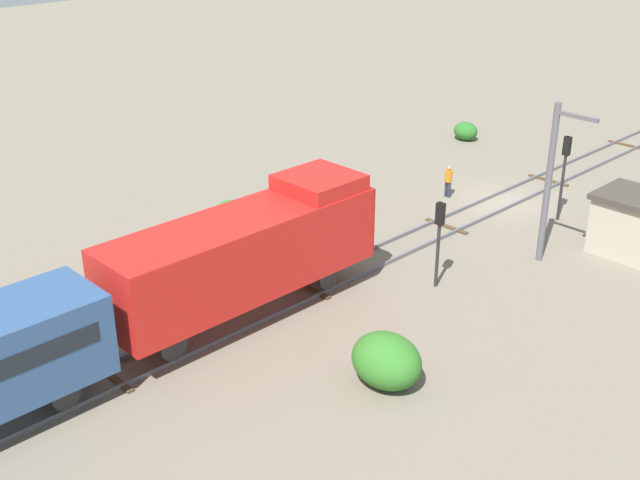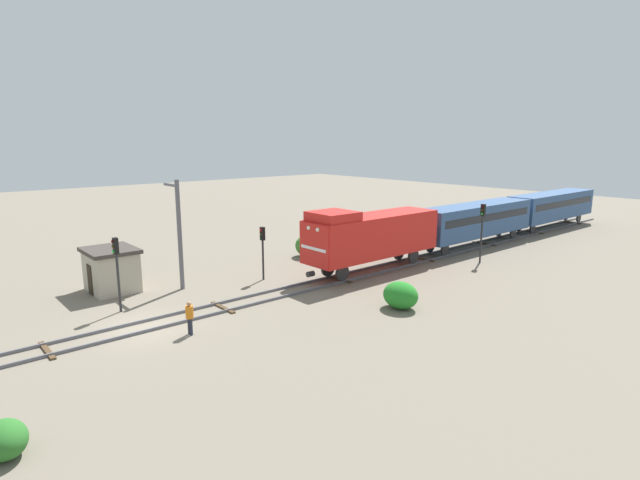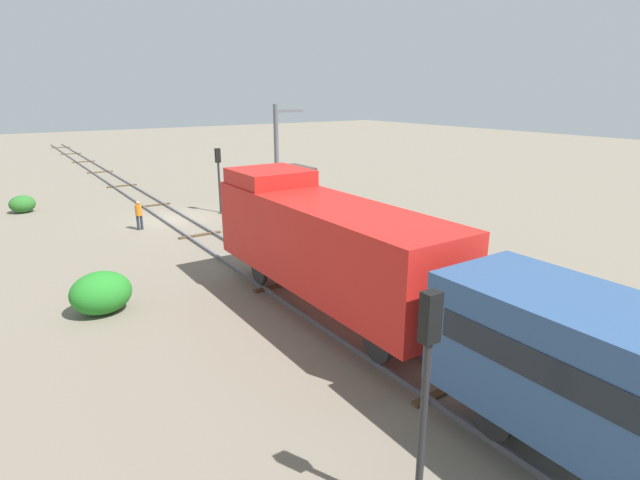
# 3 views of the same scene
# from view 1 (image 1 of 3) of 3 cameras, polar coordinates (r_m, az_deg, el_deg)

# --- Properties ---
(ground_plane) EXTENTS (162.39, 162.39, 0.00)m
(ground_plane) POSITION_cam_1_polar(r_m,az_deg,el_deg) (42.07, 12.73, 2.62)
(ground_plane) COLOR #756B5B
(railway_track) EXTENTS (2.40, 108.26, 0.16)m
(railway_track) POSITION_cam_1_polar(r_m,az_deg,el_deg) (42.04, 12.74, 2.71)
(railway_track) COLOR #595960
(railway_track) RESTS_ON ground
(locomotive) EXTENTS (2.90, 11.60, 4.60)m
(locomotive) POSITION_cam_1_polar(r_m,az_deg,el_deg) (29.47, -5.19, -0.70)
(locomotive) COLOR red
(locomotive) RESTS_ON railway_track
(traffic_signal_near) EXTENTS (0.32, 0.34, 4.20)m
(traffic_signal_near) POSITION_cam_1_polar(r_m,az_deg,el_deg) (39.64, 17.02, 5.28)
(traffic_signal_near) COLOR #262628
(traffic_signal_near) RESTS_ON ground
(traffic_signal_mid) EXTENTS (0.32, 0.34, 3.65)m
(traffic_signal_mid) POSITION_cam_1_polar(r_m,az_deg,el_deg) (31.99, 8.49, 0.81)
(traffic_signal_mid) COLOR #262628
(traffic_signal_mid) RESTS_ON ground
(worker_near_track) EXTENTS (0.38, 0.38, 1.70)m
(worker_near_track) POSITION_cam_1_polar(r_m,az_deg,el_deg) (41.94, 9.12, 4.32)
(worker_near_track) COLOR #262B38
(worker_near_track) RESTS_ON ground
(catenary_mast) EXTENTS (1.94, 0.28, 7.00)m
(catenary_mast) POSITION_cam_1_polar(r_m,az_deg,el_deg) (34.75, 16.06, 4.16)
(catenary_mast) COLOR #595960
(catenary_mast) RESTS_ON ground
(relay_hut) EXTENTS (3.50, 2.90, 2.74)m
(relay_hut) POSITION_cam_1_polar(r_m,az_deg,el_deg) (37.57, 21.58, 1.03)
(relay_hut) COLOR #B2A893
(relay_hut) RESTS_ON ground
(bush_near) EXTENTS (2.13, 1.74, 1.55)m
(bush_near) POSITION_cam_1_polar(r_m,az_deg,el_deg) (37.51, -6.21, 1.63)
(bush_near) COLOR #247F26
(bush_near) RESTS_ON ground
(bush_mid) EXTENTS (2.49, 2.03, 1.81)m
(bush_mid) POSITION_cam_1_polar(r_m,az_deg,el_deg) (26.43, 4.74, -8.54)
(bush_mid) COLOR #307226
(bush_mid) RESTS_ON ground
(bush_far) EXTENTS (1.58, 1.29, 1.15)m
(bush_far) POSITION_cam_1_polar(r_m,az_deg,el_deg) (51.67, 10.31, 7.62)
(bush_far) COLOR #296926
(bush_far) RESTS_ON ground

